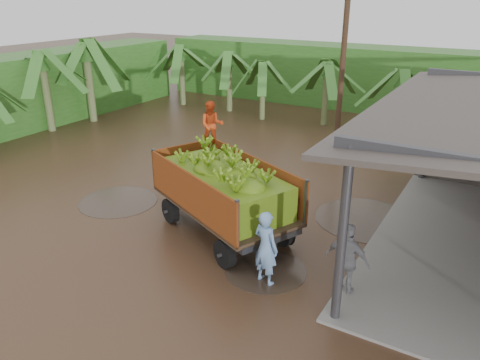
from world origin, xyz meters
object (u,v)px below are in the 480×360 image
(man_blue, at_px, (266,248))
(utility_pole, at_px, (343,60))
(banana_trailer, at_px, (224,189))
(man_grey, at_px, (347,260))

(man_blue, relative_size, utility_pole, 0.25)
(banana_trailer, xyz_separation_m, man_blue, (2.20, -1.60, -0.45))
(banana_trailer, xyz_separation_m, utility_pole, (0.04, 9.47, 2.49))
(utility_pole, bearing_deg, banana_trailer, -90.24)
(banana_trailer, distance_m, utility_pole, 9.79)
(utility_pole, bearing_deg, man_blue, -78.97)
(banana_trailer, height_order, man_blue, banana_trailer)
(banana_trailer, relative_size, utility_pole, 0.83)
(man_grey, distance_m, utility_pole, 11.68)
(man_blue, distance_m, man_grey, 1.90)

